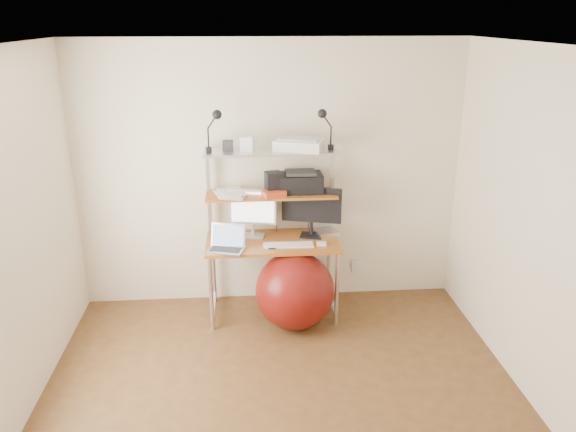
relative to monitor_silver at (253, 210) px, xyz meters
name	(u,v)px	position (x,y,z in m)	size (l,w,h in m)	color
room	(284,252)	(0.17, -1.56, 0.25)	(3.60, 3.60, 3.60)	brown
computer_desk	(272,216)	(0.17, -0.06, -0.04)	(1.20, 0.60, 1.57)	#AE6622
wall_outlet	(355,266)	(1.02, 0.22, -0.70)	(0.08, 0.01, 0.12)	silver
monitor_silver	(253,210)	(0.00, 0.00, 0.00)	(0.44, 0.19, 0.49)	#BABABF
monitor_black	(311,207)	(0.54, -0.03, 0.02)	(0.54, 0.21, 0.55)	black
laptop	(227,244)	(-0.23, -0.29, -0.21)	(0.36, 0.32, 0.27)	#B4B4B9
keyboard	(288,245)	(0.31, -0.25, -0.25)	(0.45, 0.13, 0.01)	silver
mouse	(321,244)	(0.60, -0.26, -0.25)	(0.09, 0.05, 0.02)	silver
mac_mini	(326,232)	(0.68, 0.00, -0.24)	(0.19, 0.19, 0.04)	#B4B4B9
phone	(273,246)	(0.17, -0.27, -0.26)	(0.06, 0.12, 0.01)	black
printer	(300,182)	(0.44, 0.05, 0.24)	(0.40, 0.27, 0.19)	black
nas_cube	(273,183)	(0.19, -0.02, 0.25)	(0.14, 0.14, 0.20)	black
red_box	(274,194)	(0.19, -0.09, 0.18)	(0.19, 0.13, 0.05)	#C03F1E
scanner	(299,144)	(0.42, -0.01, 0.60)	(0.48, 0.39, 0.11)	silver
box_white	(247,144)	(-0.04, -0.03, 0.62)	(0.11, 0.09, 0.13)	silver
box_grey	(228,146)	(-0.20, 0.01, 0.60)	(0.09, 0.09, 0.09)	#2C2D2F
clip_lamp_left	(215,122)	(-0.30, -0.05, 0.82)	(0.15, 0.08, 0.37)	black
clip_lamp_right	(324,120)	(0.63, -0.04, 0.82)	(0.14, 0.08, 0.36)	black
exercise_ball	(295,291)	(0.36, -0.37, -0.65)	(0.71, 0.71, 0.71)	#670E0B
paper_stack	(231,193)	(-0.19, 0.00, 0.16)	(0.35, 0.42, 0.02)	white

